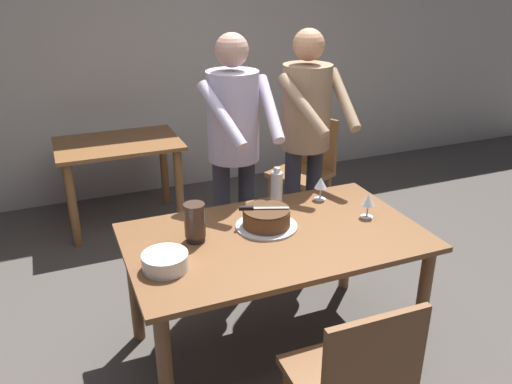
# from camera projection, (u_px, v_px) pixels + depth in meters

# --- Properties ---
(ground_plane) EXTENTS (14.00, 14.00, 0.00)m
(ground_plane) POSITION_uv_depth(u_px,v_px,m) (273.00, 347.00, 3.07)
(ground_plane) COLOR #4C4742
(back_wall) EXTENTS (10.00, 0.12, 2.70)m
(back_wall) POSITION_uv_depth(u_px,v_px,m) (157.00, 51.00, 4.81)
(back_wall) COLOR #BCB7AD
(back_wall) RESTS_ON ground_plane
(main_dining_table) EXTENTS (1.57, 0.93, 0.75)m
(main_dining_table) POSITION_uv_depth(u_px,v_px,m) (275.00, 252.00, 2.81)
(main_dining_table) COLOR brown
(main_dining_table) RESTS_ON ground_plane
(cake_on_platter) EXTENTS (0.34, 0.34, 0.11)m
(cake_on_platter) POSITION_uv_depth(u_px,v_px,m) (266.00, 219.00, 2.83)
(cake_on_platter) COLOR silver
(cake_on_platter) RESTS_ON main_dining_table
(cake_knife) EXTENTS (0.26, 0.12, 0.02)m
(cake_knife) POSITION_uv_depth(u_px,v_px,m) (253.00, 208.00, 2.80)
(cake_knife) COLOR silver
(cake_knife) RESTS_ON cake_on_platter
(plate_stack) EXTENTS (0.22, 0.22, 0.08)m
(plate_stack) POSITION_uv_depth(u_px,v_px,m) (165.00, 261.00, 2.44)
(plate_stack) COLOR white
(plate_stack) RESTS_ON main_dining_table
(wine_glass_near) EXTENTS (0.08, 0.08, 0.14)m
(wine_glass_near) POSITION_uv_depth(u_px,v_px,m) (368.00, 200.00, 2.93)
(wine_glass_near) COLOR silver
(wine_glass_near) RESTS_ON main_dining_table
(wine_glass_far) EXTENTS (0.08, 0.08, 0.14)m
(wine_glass_far) POSITION_uv_depth(u_px,v_px,m) (321.00, 184.00, 3.15)
(wine_glass_far) COLOR silver
(wine_glass_far) RESTS_ON main_dining_table
(water_bottle) EXTENTS (0.07, 0.07, 0.25)m
(water_bottle) POSITION_uv_depth(u_px,v_px,m) (276.00, 189.00, 3.04)
(water_bottle) COLOR silver
(water_bottle) RESTS_ON main_dining_table
(hurricane_lamp) EXTENTS (0.11, 0.11, 0.21)m
(hurricane_lamp) POSITION_uv_depth(u_px,v_px,m) (195.00, 222.00, 2.67)
(hurricane_lamp) COLOR black
(hurricane_lamp) RESTS_ON main_dining_table
(person_cutting_cake) EXTENTS (0.47, 0.56, 1.72)m
(person_cutting_cake) POSITION_uv_depth(u_px,v_px,m) (234.00, 140.00, 3.22)
(person_cutting_cake) COLOR #2D2D38
(person_cutting_cake) RESTS_ON ground_plane
(person_standing_beside) EXTENTS (0.46, 0.57, 1.72)m
(person_standing_beside) POSITION_uv_depth(u_px,v_px,m) (306.00, 130.00, 3.43)
(person_standing_beside) COLOR #2D2D38
(person_standing_beside) RESTS_ON ground_plane
(chair_near_side) EXTENTS (0.45, 0.45, 0.90)m
(chair_near_side) POSITION_uv_depth(u_px,v_px,m) (353.00, 380.00, 2.15)
(chair_near_side) COLOR brown
(chair_near_side) RESTS_ON ground_plane
(background_table) EXTENTS (1.00, 0.70, 0.74)m
(background_table) POSITION_uv_depth(u_px,v_px,m) (120.00, 160.00, 4.34)
(background_table) COLOR brown
(background_table) RESTS_ON ground_plane
(background_chair_0) EXTENTS (0.59, 0.59, 0.90)m
(background_chair_0) POSITION_uv_depth(u_px,v_px,m) (306.00, 165.00, 4.48)
(background_chair_0) COLOR brown
(background_chair_0) RESTS_ON ground_plane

